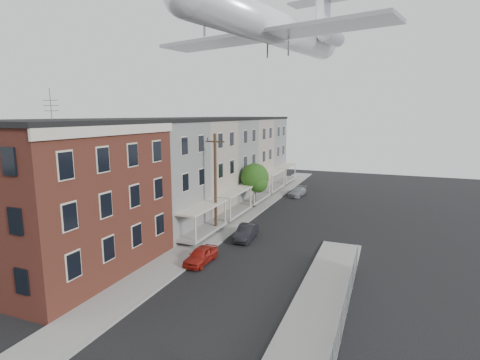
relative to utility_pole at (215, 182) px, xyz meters
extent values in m
cube|color=gray|center=(0.10, 6.00, -4.61)|extent=(3.00, 62.00, 0.12)
cube|color=gray|center=(11.10, -12.00, -4.61)|extent=(3.00, 26.00, 0.12)
cube|color=gray|center=(1.55, 6.00, -4.60)|extent=(0.15, 62.00, 0.14)
cube|color=gray|center=(9.65, -12.00, -4.60)|extent=(0.15, 26.00, 0.14)
cube|color=#331310|center=(-6.40, -11.00, 0.33)|extent=(10.00, 12.00, 10.00)
cube|color=black|center=(-6.40, -11.00, 5.48)|extent=(10.30, 12.30, 0.30)
cube|color=beige|center=(-1.32, -11.00, 5.03)|extent=(0.16, 12.20, 0.60)
cylinder|color=#515156|center=(-4.40, -13.00, 6.48)|extent=(0.04, 0.04, 2.00)
cube|color=slate|center=(-6.40, -1.50, 0.33)|extent=(10.00, 7.00, 10.00)
cube|color=black|center=(-6.40, -1.50, 5.48)|extent=(10.25, 7.00, 0.30)
cube|color=gray|center=(-0.50, -1.50, -4.12)|extent=(1.80, 6.40, 0.25)
cube|color=beige|center=(-0.50, -1.50, -1.92)|extent=(1.90, 6.50, 0.15)
cube|color=#756A5D|center=(-6.40, 5.50, 0.33)|extent=(10.00, 7.00, 10.00)
cube|color=black|center=(-6.40, 5.50, 5.48)|extent=(10.25, 7.00, 0.30)
cube|color=gray|center=(-0.50, 5.50, -4.12)|extent=(1.80, 6.40, 0.25)
cube|color=beige|center=(-0.50, 5.50, -1.92)|extent=(1.90, 6.50, 0.15)
cube|color=slate|center=(-6.40, 12.50, 0.33)|extent=(10.00, 7.00, 10.00)
cube|color=black|center=(-6.40, 12.50, 5.48)|extent=(10.25, 7.00, 0.30)
cube|color=gray|center=(-0.50, 12.50, -4.12)|extent=(1.80, 6.40, 0.25)
cube|color=beige|center=(-0.50, 12.50, -1.92)|extent=(1.90, 6.50, 0.15)
cube|color=#756A5D|center=(-6.40, 19.50, 0.33)|extent=(10.00, 7.00, 10.00)
cube|color=black|center=(-6.40, 19.50, 5.48)|extent=(10.25, 7.00, 0.30)
cube|color=gray|center=(-0.50, 19.50, -4.12)|extent=(1.80, 6.40, 0.25)
cube|color=beige|center=(-0.50, 19.50, -1.92)|extent=(1.90, 6.50, 0.15)
cube|color=slate|center=(-6.40, 26.50, 0.33)|extent=(10.00, 7.00, 10.00)
cube|color=black|center=(-6.40, 26.50, 5.48)|extent=(10.25, 7.00, 0.30)
cube|color=gray|center=(-0.50, 26.50, -4.12)|extent=(1.80, 6.40, 0.25)
cube|color=beige|center=(-0.50, 26.50, -1.92)|extent=(1.90, 6.50, 0.15)
cylinder|color=gray|center=(12.60, -13.00, -3.72)|extent=(0.06, 0.06, 1.90)
cylinder|color=gray|center=(12.60, -10.00, -3.72)|extent=(0.06, 0.06, 1.90)
cylinder|color=gray|center=(12.60, -7.00, -3.72)|extent=(0.06, 0.06, 1.90)
cylinder|color=gray|center=(12.60, -4.00, -3.72)|extent=(0.06, 0.06, 1.90)
cube|color=gray|center=(12.60, -13.00, -2.82)|extent=(0.04, 18.00, 0.04)
cube|color=gray|center=(12.60, -13.00, -3.72)|extent=(0.02, 18.00, 1.80)
cylinder|color=black|center=(0.00, 0.00, -0.17)|extent=(0.26, 0.26, 9.00)
cube|color=black|center=(0.00, 0.00, 3.63)|extent=(1.80, 0.12, 0.12)
cylinder|color=black|center=(-0.70, 0.00, 3.83)|extent=(0.08, 0.08, 0.25)
cylinder|color=black|center=(0.70, 0.00, 3.83)|extent=(0.08, 0.08, 0.25)
cylinder|color=black|center=(0.20, 10.00, -3.47)|extent=(0.24, 0.24, 2.40)
sphere|color=#184011|center=(0.20, 10.00, -1.07)|extent=(3.20, 3.20, 3.20)
sphere|color=#184011|center=(0.70, 9.70, -1.63)|extent=(2.24, 2.24, 2.24)
imported|color=#9F1D14|center=(2.00, -6.77, -4.08)|extent=(1.45, 3.50, 1.19)
imported|color=black|center=(3.19, -0.64, -4.05)|extent=(1.66, 3.92, 1.26)
imported|color=gray|center=(3.34, 18.19, -4.11)|extent=(1.92, 4.04, 1.14)
cylinder|color=white|center=(2.57, 8.45, 14.59)|extent=(9.40, 25.12, 3.34)
cone|color=white|center=(5.65, 20.60, 14.59)|extent=(4.01, 3.86, 3.34)
cube|color=#939399|center=(2.18, 6.93, 13.54)|extent=(25.38, 10.42, 0.37)
cylinder|color=#939399|center=(2.32, 17.68, 14.80)|extent=(2.65, 4.46, 1.67)
cylinder|color=#939399|center=(7.18, 16.44, 14.80)|extent=(2.65, 4.46, 1.67)
cube|color=white|center=(5.52, 20.10, 17.51)|extent=(1.23, 3.91, 5.85)
cube|color=#939399|center=(5.78, 21.11, 20.23)|extent=(10.29, 5.07, 0.26)
cylinder|color=#515156|center=(0.00, -1.67, 12.71)|extent=(0.17, 0.17, 1.25)
camera|label=1|loc=(14.11, -29.61, 5.95)|focal=28.00mm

